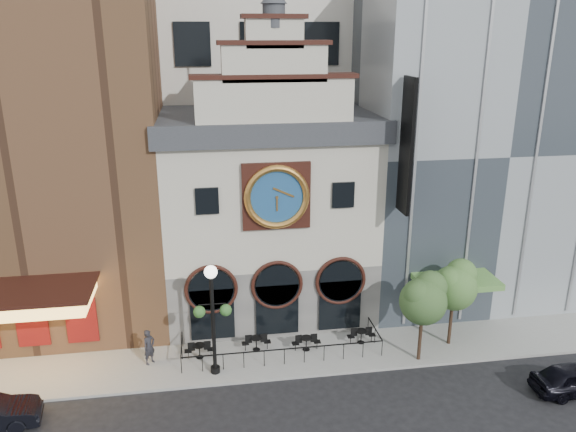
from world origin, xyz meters
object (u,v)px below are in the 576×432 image
(bistro_3, at_px, (361,335))
(lamppost, at_px, (212,308))
(bistro_1, at_px, (256,342))
(bistro_2, at_px, (306,342))
(tree_left, at_px, (424,298))
(bistro_0, at_px, (199,350))
(pedestrian, at_px, (149,347))
(car_right, at_px, (576,379))
(tree_right, at_px, (455,284))

(bistro_3, xyz_separation_m, lamppost, (-8.16, -1.62, 3.20))
(bistro_1, relative_size, bistro_2, 1.00)
(lamppost, height_order, tree_left, lamppost)
(bistro_0, relative_size, lamppost, 0.27)
(bistro_1, xyz_separation_m, bistro_3, (5.86, -0.17, 0.00))
(bistro_2, xyz_separation_m, pedestrian, (-8.34, 0.00, 0.50))
(tree_left, bearing_deg, pedestrian, 172.86)
(bistro_0, bearing_deg, bistro_1, 5.51)
(car_right, relative_size, tree_right, 0.88)
(car_right, bearing_deg, tree_left, 58.56)
(bistro_2, relative_size, car_right, 0.36)
(bistro_0, bearing_deg, car_right, -17.34)
(bistro_2, relative_size, pedestrian, 0.82)
(lamppost, bearing_deg, car_right, -12.78)
(bistro_3, relative_size, tree_right, 0.32)
(bistro_3, xyz_separation_m, tree_left, (2.62, -2.02, 3.13))
(lamppost, bearing_deg, bistro_2, 16.05)
(bistro_3, height_order, pedestrian, pedestrian)
(bistro_2, distance_m, tree_left, 6.81)
(lamppost, bearing_deg, tree_right, 4.45)
(bistro_1, distance_m, pedestrian, 5.68)
(car_right, bearing_deg, pedestrian, 73.57)
(bistro_1, xyz_separation_m, bistro_2, (2.70, -0.42, 0.00))
(bistro_2, height_order, lamppost, lamppost)
(bistro_0, xyz_separation_m, tree_left, (11.56, -1.89, 3.13))
(bistro_0, height_order, bistro_1, same)
(bistro_1, bearing_deg, lamppost, -142.00)
(lamppost, relative_size, tree_left, 1.21)
(lamppost, xyz_separation_m, tree_left, (10.78, -0.40, -0.07))
(bistro_1, relative_size, bistro_3, 1.00)
(bistro_0, distance_m, bistro_1, 3.08)
(bistro_3, xyz_separation_m, car_right, (9.11, -5.76, 0.12))
(pedestrian, bearing_deg, car_right, -60.25)
(car_right, distance_m, tree_left, 8.07)
(car_right, bearing_deg, bistro_0, 71.19)
(car_right, height_order, tree_right, tree_right)
(bistro_3, distance_m, lamppost, 8.91)
(lamppost, distance_m, tree_left, 10.79)
(bistro_0, xyz_separation_m, bistro_3, (8.93, 0.12, 0.00))
(bistro_2, distance_m, bistro_3, 3.18)
(bistro_3, height_order, lamppost, lamppost)
(bistro_1, xyz_separation_m, tree_right, (10.74, -0.94, 3.14))
(bistro_0, xyz_separation_m, pedestrian, (-2.57, -0.12, 0.50))
(bistro_2, height_order, pedestrian, pedestrian)
(bistro_0, xyz_separation_m, lamppost, (0.78, -1.49, 3.20))
(bistro_1, bearing_deg, bistro_0, -174.49)
(bistro_2, xyz_separation_m, tree_left, (5.79, -1.77, 3.13))
(lamppost, height_order, tree_right, lamppost)
(car_right, xyz_separation_m, pedestrian, (-20.61, 5.51, 0.37))
(pedestrian, xyz_separation_m, tree_right, (16.39, -0.52, 2.64))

